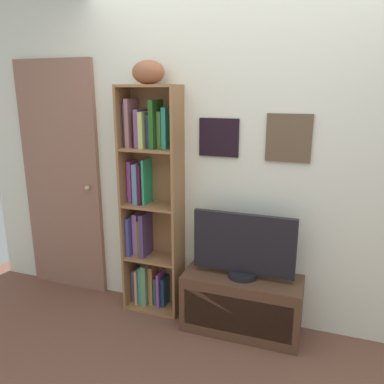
{
  "coord_description": "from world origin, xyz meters",
  "views": [
    {
      "loc": [
        0.57,
        -1.67,
        1.8
      ],
      "look_at": [
        -0.33,
        0.85,
        1.09
      ],
      "focal_mm": 35.89,
      "sensor_mm": 36.0,
      "label": 1
    }
  ],
  "objects_px": {
    "tv_stand": "(241,303)",
    "door": "(62,180)",
    "television": "(244,246)",
    "football": "(148,72)",
    "bookshelf": "(149,204)"
  },
  "relations": [
    {
      "from": "tv_stand",
      "to": "door",
      "type": "distance_m",
      "value": 1.88
    },
    {
      "from": "television",
      "to": "tv_stand",
      "type": "bearing_deg",
      "value": -90.0
    },
    {
      "from": "door",
      "to": "tv_stand",
      "type": "bearing_deg",
      "value": -5.46
    },
    {
      "from": "football",
      "to": "tv_stand",
      "type": "distance_m",
      "value": 1.87
    },
    {
      "from": "football",
      "to": "tv_stand",
      "type": "xyz_separation_m",
      "value": [
        0.76,
        -0.06,
        -1.7
      ]
    },
    {
      "from": "football",
      "to": "tv_stand",
      "type": "height_order",
      "value": "football"
    },
    {
      "from": "football",
      "to": "tv_stand",
      "type": "relative_size",
      "value": 0.3
    },
    {
      "from": "bookshelf",
      "to": "football",
      "type": "relative_size",
      "value": 6.94
    },
    {
      "from": "television",
      "to": "football",
      "type": "bearing_deg",
      "value": 175.27
    },
    {
      "from": "tv_stand",
      "to": "television",
      "type": "xyz_separation_m",
      "value": [
        -0.0,
        0.0,
        0.47
      ]
    },
    {
      "from": "football",
      "to": "door",
      "type": "bearing_deg",
      "value": 174.0
    },
    {
      "from": "bookshelf",
      "to": "door",
      "type": "height_order",
      "value": "door"
    },
    {
      "from": "football",
      "to": "tv_stand",
      "type": "bearing_deg",
      "value": -4.81
    },
    {
      "from": "football",
      "to": "door",
      "type": "relative_size",
      "value": 0.13
    },
    {
      "from": "television",
      "to": "bookshelf",
      "type": "bearing_deg",
      "value": 173.44
    }
  ]
}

